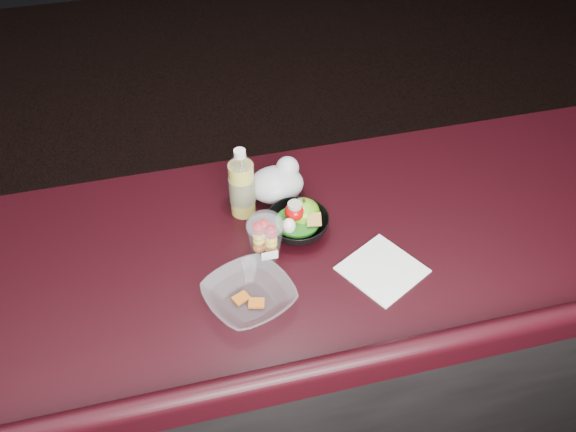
% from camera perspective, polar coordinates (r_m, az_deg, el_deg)
% --- Properties ---
extents(counter, '(4.06, 0.71, 1.02)m').
position_cam_1_polar(counter, '(1.93, -0.15, -13.12)').
color(counter, black).
rests_on(counter, ground).
extents(lemonade_bottle, '(0.06, 0.06, 0.19)m').
position_cam_1_polar(lemonade_bottle, '(1.56, -4.12, 2.58)').
color(lemonade_bottle, yellow).
rests_on(lemonade_bottle, counter).
extents(fruit_cup, '(0.09, 0.09, 0.12)m').
position_cam_1_polar(fruit_cup, '(1.47, -2.02, -1.80)').
color(fruit_cup, white).
rests_on(fruit_cup, counter).
extents(green_apple, '(0.08, 0.08, 0.08)m').
position_cam_1_polar(green_apple, '(1.56, 1.41, 0.28)').
color(green_apple, '#417D0E').
rests_on(green_apple, counter).
extents(plastic_bag, '(0.14, 0.12, 0.10)m').
position_cam_1_polar(plastic_bag, '(1.63, -0.92, 3.01)').
color(plastic_bag, silver).
rests_on(plastic_bag, counter).
extents(snack_bowl, '(0.20, 0.20, 0.08)m').
position_cam_1_polar(snack_bowl, '(1.54, 0.80, -0.65)').
color(snack_bowl, black).
rests_on(snack_bowl, counter).
extents(takeout_bowl, '(0.24, 0.24, 0.05)m').
position_cam_1_polar(takeout_bowl, '(1.40, -3.47, -7.12)').
color(takeout_bowl, silver).
rests_on(takeout_bowl, counter).
extents(paper_napkin, '(0.22, 0.22, 0.00)m').
position_cam_1_polar(paper_napkin, '(1.49, 8.38, -4.74)').
color(paper_napkin, white).
rests_on(paper_napkin, counter).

